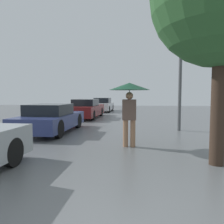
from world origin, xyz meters
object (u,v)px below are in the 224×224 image
(parked_car_second, at_px, (51,119))
(street_lamp, at_px, (180,76))
(parked_car_farthest, at_px, (103,105))
(pedestrian, at_px, (129,94))
(parked_car_third, at_px, (86,109))

(parked_car_second, xyz_separation_m, street_lamp, (5.31, 1.06, 1.79))
(parked_car_farthest, bearing_deg, pedestrian, -77.37)
(parked_car_third, height_order, street_lamp, street_lamp)
(pedestrian, bearing_deg, street_lamp, 58.13)
(parked_car_farthest, bearing_deg, parked_car_third, -91.38)
(parked_car_second, relative_size, street_lamp, 0.97)
(pedestrian, xyz_separation_m, parked_car_farthest, (-3.09, 13.80, -0.96))
(parked_car_second, bearing_deg, street_lamp, 11.28)
(pedestrian, distance_m, parked_car_farthest, 14.17)
(parked_car_third, distance_m, parked_car_farthest, 5.88)
(parked_car_second, distance_m, parked_car_third, 5.77)
(parked_car_second, relative_size, parked_car_third, 0.86)
(pedestrian, relative_size, parked_car_third, 0.41)
(parked_car_second, distance_m, street_lamp, 5.70)
(pedestrian, height_order, parked_car_third, pedestrian)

